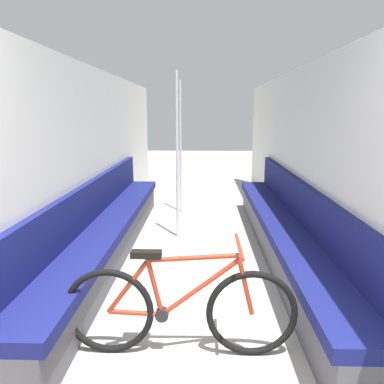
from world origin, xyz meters
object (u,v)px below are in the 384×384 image
at_px(bench_seat_row_left, 108,231).
at_px(grab_pole_far, 180,149).
at_px(bicycle, 179,309).
at_px(bench_seat_row_right, 285,233).
at_px(grab_pole_near, 177,159).

distance_m(bench_seat_row_left, grab_pole_far, 2.26).
height_order(bench_seat_row_left, bicycle, bench_seat_row_left).
bearing_deg(bicycle, bench_seat_row_right, 64.40).
bearing_deg(grab_pole_far, bench_seat_row_right, -57.18).
bearing_deg(grab_pole_far, grab_pole_near, -88.36).
bearing_deg(bench_seat_row_left, grab_pole_near, 43.29).
bearing_deg(grab_pole_near, bench_seat_row_right, -29.38).
xyz_separation_m(bench_seat_row_right, bicycle, (-1.08, -1.77, 0.04)).
xyz_separation_m(bench_seat_row_left, bench_seat_row_right, (2.01, 0.00, 0.00)).
height_order(bicycle, grab_pole_far, grab_pole_far).
height_order(bench_seat_row_right, grab_pole_near, grab_pole_near).
bearing_deg(bench_seat_row_right, bicycle, -121.43).
distance_m(bench_seat_row_left, grab_pole_near, 1.27).
relative_size(bench_seat_row_left, bench_seat_row_right, 1.00).
bearing_deg(bench_seat_row_left, bench_seat_row_right, 0.00).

